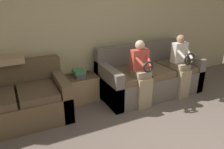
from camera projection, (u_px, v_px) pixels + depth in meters
wall_back at (105, 28)px, 4.23m from camera, size 7.23×0.06×2.55m
couch_main at (148, 76)px, 4.40m from camera, size 2.00×0.96×0.94m
couch_side at (18, 102)px, 3.46m from camera, size 1.54×0.93×0.89m
child_left_seated at (142, 72)px, 3.76m from camera, size 0.32×0.37×1.18m
child_right_seated at (182, 64)px, 4.12m from camera, size 0.30×0.37×1.19m
side_shelf at (80, 88)px, 4.11m from camera, size 0.62×0.47×0.47m
book_stack at (79, 73)px, 3.99m from camera, size 0.20×0.27×0.13m
throw_pillow at (9, 59)px, 3.49m from camera, size 0.44×0.44×0.10m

